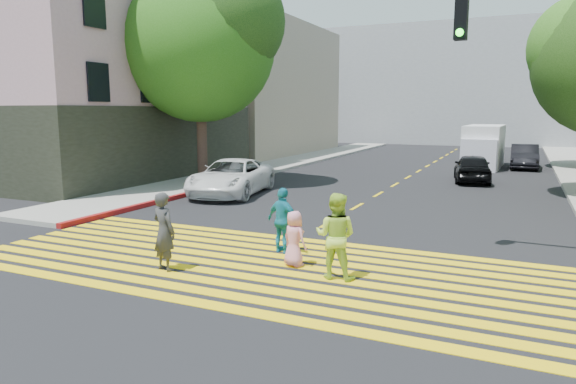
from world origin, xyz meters
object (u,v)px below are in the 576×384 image
Objects in this scene: tree_left at (201,38)px; dark_car_near at (472,168)px; pedestrian_woman at (336,236)px; dark_car_parked at (524,156)px; white_van at (483,148)px; pedestrian_extra at (283,220)px; pedestrian_man at (164,232)px; pedestrian_child at (294,239)px; white_sedan at (231,177)px; silver_car at (486,151)px.

tree_left is 2.47× the size of dark_car_near.
pedestrian_woman is 16.47m from dark_car_near.
dark_car_parked reaches higher than dark_car_near.
white_van is at bearing -165.37° from dark_car_parked.
pedestrian_man is at bearing 71.05° from pedestrian_extra.
pedestrian_extra reaches higher than dark_car_parked.
pedestrian_child is 0.23× the size of white_van.
dark_car_parked is at bearing 45.11° from white_sedan.
white_van is at bearing -74.86° from pedestrian_child.
pedestrian_woman reaches higher than dark_car_parked.
dark_car_near is (1.24, 16.42, -0.21)m from pedestrian_woman.
pedestrian_extra is 0.37× the size of dark_car_parked.
tree_left is 17.97m from white_van.
pedestrian_woman is 1.12× the size of pedestrian_extra.
pedestrian_extra is at bearing -47.80° from tree_left.
pedestrian_woman is at bearing -58.35° from white_sedan.
pedestrian_extra reaches higher than silver_car.
white_sedan is at bearing -38.64° from tree_left.
pedestrian_man reaches higher than pedestrian_child.
white_sedan reaches higher than dark_car_near.
dark_car_near is 7.86m from dark_car_parked.
dark_car_near is (4.76, 17.43, -0.17)m from pedestrian_man.
pedestrian_man is 18.07m from dark_car_near.
tree_left is 14.15m from dark_car_near.
pedestrian_man is at bearing -106.74° from dark_car_parked.
pedestrian_child is 16.18m from dark_car_near.
dark_car_near reaches higher than silver_car.
dark_car_near is 6.90m from white_van.
white_van is at bearing 48.30° from tree_left.
pedestrian_man is 10.10m from white_sedan.
pedestrian_extra is 0.31× the size of white_sedan.
pedestrian_woman is 11.13m from white_sedan.
silver_car is (8.53, 19.88, -0.04)m from white_sedan.
silver_car is 0.86× the size of white_van.
pedestrian_woman is (3.52, 1.01, 0.03)m from pedestrian_man.
white_sedan is at bearing 35.31° from dark_car_near.
pedestrian_woman is 1.20m from pedestrian_child.
pedestrian_child is at bearing 145.10° from pedestrian_extra.
tree_left is 14.52m from pedestrian_man.
dark_car_near is 11.77m from silver_car.
pedestrian_woman is 0.44× the size of dark_car_near.
pedestrian_woman is 24.20m from dark_car_parked.
white_van reaches higher than pedestrian_woman.
dark_car_near is 0.93× the size of dark_car_parked.
pedestrian_woman is at bearing -90.95° from white_van.
pedestrian_man reaches higher than pedestrian_extra.
dark_car_near is at bearing -88.63° from pedestrian_man.
dark_car_near is at bearing 88.53° from silver_car.
dark_car_near is 0.74× the size of white_van.
pedestrian_child is at bearing -93.74° from white_van.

